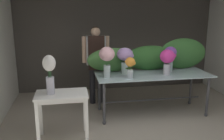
# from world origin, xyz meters

# --- Properties ---
(ground_plane) EXTENTS (7.73, 7.73, 0.00)m
(ground_plane) POSITION_xyz_m (0.00, 1.76, 0.00)
(ground_plane) COLOR #9E9384
(wall_back) EXTENTS (5.07, 0.12, 2.87)m
(wall_back) POSITION_xyz_m (0.00, 3.51, 1.44)
(wall_back) COLOR #4C4742
(wall_back) RESTS_ON ground
(display_table_glass) EXTENTS (2.19, 0.87, 0.82)m
(display_table_glass) POSITION_xyz_m (0.36, 1.71, 0.70)
(display_table_glass) COLOR #ABC3CB
(display_table_glass) RESTS_ON ground
(side_table_white) EXTENTS (0.80, 0.49, 0.77)m
(side_table_white) POSITION_xyz_m (-1.35, 0.98, 0.65)
(side_table_white) COLOR white
(side_table_white) RESTS_ON ground
(florist) EXTENTS (0.58, 0.24, 1.67)m
(florist) POSITION_xyz_m (-0.65, 2.46, 1.03)
(florist) COLOR #232328
(florist) RESTS_ON ground
(foliage_backdrop) EXTENTS (2.48, 0.31, 0.63)m
(foliage_backdrop) POSITION_xyz_m (0.39, 2.03, 1.08)
(foliage_backdrop) COLOR #477F3D
(foliage_backdrop) RESTS_ON display_table_glass
(vase_blush_hydrangea) EXTENTS (0.29, 0.28, 0.56)m
(vase_blush_hydrangea) POSITION_xyz_m (-0.55, 1.59, 1.18)
(vase_blush_hydrangea) COLOR silver
(vase_blush_hydrangea) RESTS_ON display_table_glass
(vase_magenta_ranunculus) EXTENTS (0.30, 0.28, 0.48)m
(vase_magenta_ranunculus) POSITION_xyz_m (0.59, 1.56, 1.12)
(vase_magenta_ranunculus) COLOR silver
(vase_magenta_ranunculus) RESTS_ON display_table_glass
(vase_lilac_lilies) EXTENTS (0.32, 0.30, 0.51)m
(vase_lilac_lilies) POSITION_xyz_m (-0.18, 1.77, 1.15)
(vase_lilac_lilies) COLOR silver
(vase_lilac_lilies) RESTS_ON display_table_glass
(vase_violet_peonies) EXTENTS (0.25, 0.24, 0.50)m
(vase_violet_peonies) POSITION_xyz_m (0.75, 1.82, 1.14)
(vase_violet_peonies) COLOR silver
(vase_violet_peonies) RESTS_ON display_table_glass
(vase_sunset_stock) EXTENTS (0.20, 0.17, 0.38)m
(vase_sunset_stock) POSITION_xyz_m (-0.15, 1.47, 1.04)
(vase_sunset_stock) COLOR silver
(vase_sunset_stock) RESTS_ON display_table_glass
(vase_white_roses_tall) EXTENTS (0.19, 0.19, 0.60)m
(vase_white_roses_tall) POSITION_xyz_m (-1.51, 0.98, 1.11)
(vase_white_roses_tall) COLOR silver
(vase_white_roses_tall) RESTS_ON side_table_white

